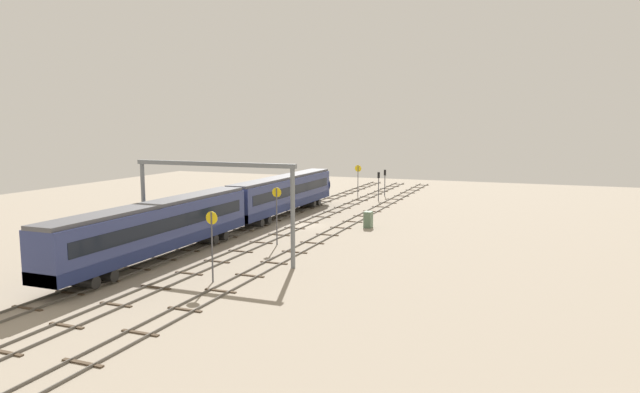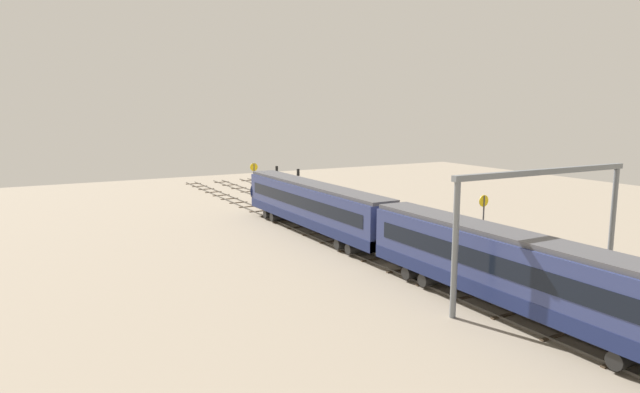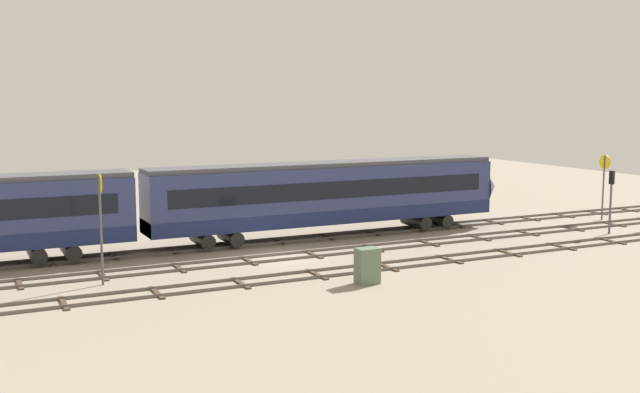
{
  "view_description": "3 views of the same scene",
  "coord_description": "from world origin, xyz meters",
  "px_view_note": "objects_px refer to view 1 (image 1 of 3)",
  "views": [
    {
      "loc": [
        -57.15,
        -24.46,
        11.41
      ],
      "look_at": [
        7.46,
        0.73,
        2.33
      ],
      "focal_mm": 31.53,
      "sensor_mm": 36.0,
      "label": 1
    },
    {
      "loc": [
        -40.41,
        28.88,
        11.91
      ],
      "look_at": [
        6.61,
        3.11,
        3.37
      ],
      "focal_mm": 30.93,
      "sensor_mm": 36.0,
      "label": 2
    },
    {
      "loc": [
        -16.53,
        -38.82,
        9.12
      ],
      "look_at": [
        2.84,
        0.8,
        3.29
      ],
      "focal_mm": 42.27,
      "sensor_mm": 36.0,
      "label": 3
    }
  ],
  "objects_px": {
    "train": "(237,208)",
    "speed_sign_near_foreground": "(277,208)",
    "overhead_gantry": "(214,189)",
    "signal_light_trackside_approach": "(385,179)",
    "speed_sign_far_trackside": "(358,175)",
    "signal_light_trackside_departure": "(379,182)",
    "relay_cabinet": "(368,220)",
    "speed_sign_mid_trackside": "(212,237)"
  },
  "relations": [
    {
      "from": "speed_sign_near_foreground",
      "to": "speed_sign_mid_trackside",
      "type": "bearing_deg",
      "value": -175.13
    },
    {
      "from": "train",
      "to": "speed_sign_far_trackside",
      "type": "relative_size",
      "value": 10.33
    },
    {
      "from": "speed_sign_mid_trackside",
      "to": "overhead_gantry",
      "type": "bearing_deg",
      "value": 30.45
    },
    {
      "from": "speed_sign_mid_trackside",
      "to": "relay_cabinet",
      "type": "relative_size",
      "value": 2.9
    },
    {
      "from": "overhead_gantry",
      "to": "speed_sign_mid_trackside",
      "type": "xyz_separation_m",
      "value": [
        -5.76,
        -3.39,
        -2.67
      ]
    },
    {
      "from": "speed_sign_near_foreground",
      "to": "speed_sign_mid_trackside",
      "type": "relative_size",
      "value": 1.06
    },
    {
      "from": "speed_sign_mid_trackside",
      "to": "speed_sign_far_trackside",
      "type": "distance_m",
      "value": 50.38
    },
    {
      "from": "signal_light_trackside_departure",
      "to": "relay_cabinet",
      "type": "height_order",
      "value": "signal_light_trackside_departure"
    },
    {
      "from": "train",
      "to": "overhead_gantry",
      "type": "xyz_separation_m",
      "value": [
        -11.02,
        -4.17,
        3.38
      ]
    },
    {
      "from": "overhead_gantry",
      "to": "relay_cabinet",
      "type": "xyz_separation_m",
      "value": [
        18.96,
        -7.75,
        -5.15
      ]
    },
    {
      "from": "signal_light_trackside_departure",
      "to": "speed_sign_mid_trackside",
      "type": "bearing_deg",
      "value": -179.54
    },
    {
      "from": "speed_sign_mid_trackside",
      "to": "signal_light_trackside_approach",
      "type": "xyz_separation_m",
      "value": [
        51.68,
        0.88,
        -0.62
      ]
    },
    {
      "from": "speed_sign_far_trackside",
      "to": "relay_cabinet",
      "type": "distance_m",
      "value": 27.14
    },
    {
      "from": "train",
      "to": "speed_sign_near_foreground",
      "type": "xyz_separation_m",
      "value": [
        -3.8,
        -6.45,
        0.85
      ]
    },
    {
      "from": "speed_sign_mid_trackside",
      "to": "speed_sign_far_trackside",
      "type": "height_order",
      "value": "speed_sign_mid_trackside"
    },
    {
      "from": "speed_sign_far_trackside",
      "to": "signal_light_trackside_departure",
      "type": "distance_m",
      "value": 6.03
    },
    {
      "from": "speed_sign_near_foreground",
      "to": "signal_light_trackside_departure",
      "type": "height_order",
      "value": "speed_sign_near_foreground"
    },
    {
      "from": "overhead_gantry",
      "to": "signal_light_trackside_approach",
      "type": "xyz_separation_m",
      "value": [
        45.92,
        -2.51,
        -3.3
      ]
    },
    {
      "from": "speed_sign_far_trackside",
      "to": "relay_cabinet",
      "type": "relative_size",
      "value": 2.74
    },
    {
      "from": "train",
      "to": "speed_sign_mid_trackside",
      "type": "distance_m",
      "value": 18.41
    },
    {
      "from": "signal_light_trackside_departure",
      "to": "relay_cabinet",
      "type": "relative_size",
      "value": 2.39
    },
    {
      "from": "overhead_gantry",
      "to": "speed_sign_near_foreground",
      "type": "relative_size",
      "value": 2.73
    },
    {
      "from": "speed_sign_far_trackside",
      "to": "relay_cabinet",
      "type": "xyz_separation_m",
      "value": [
        -25.42,
        -9.19,
        -2.4
      ]
    },
    {
      "from": "train",
      "to": "signal_light_trackside_approach",
      "type": "height_order",
      "value": "train"
    },
    {
      "from": "speed_sign_near_foreground",
      "to": "speed_sign_far_trackside",
      "type": "distance_m",
      "value": 37.36
    },
    {
      "from": "overhead_gantry",
      "to": "signal_light_trackside_departure",
      "type": "distance_m",
      "value": 40.6
    },
    {
      "from": "train",
      "to": "signal_light_trackside_departure",
      "type": "bearing_deg",
      "value": -13.77
    },
    {
      "from": "speed_sign_near_foreground",
      "to": "relay_cabinet",
      "type": "relative_size",
      "value": 3.06
    },
    {
      "from": "relay_cabinet",
      "to": "speed_sign_mid_trackside",
      "type": "bearing_deg",
      "value": 170.0
    },
    {
      "from": "speed_sign_far_trackside",
      "to": "signal_light_trackside_departure",
      "type": "xyz_separation_m",
      "value": [
        -4.03,
        -4.46,
        -0.48
      ]
    },
    {
      "from": "signal_light_trackside_approach",
      "to": "signal_light_trackside_departure",
      "type": "xyz_separation_m",
      "value": [
        -5.57,
        -0.51,
        0.06
      ]
    },
    {
      "from": "speed_sign_mid_trackside",
      "to": "signal_light_trackside_departure",
      "type": "height_order",
      "value": "speed_sign_mid_trackside"
    },
    {
      "from": "signal_light_trackside_approach",
      "to": "signal_light_trackside_departure",
      "type": "relative_size",
      "value": 0.98
    },
    {
      "from": "speed_sign_mid_trackside",
      "to": "signal_light_trackside_departure",
      "type": "distance_m",
      "value": 46.12
    },
    {
      "from": "overhead_gantry",
      "to": "speed_sign_near_foreground",
      "type": "xyz_separation_m",
      "value": [
        7.22,
        -2.28,
        -2.53
      ]
    },
    {
      "from": "overhead_gantry",
      "to": "speed_sign_mid_trackside",
      "type": "height_order",
      "value": "overhead_gantry"
    },
    {
      "from": "speed_sign_mid_trackside",
      "to": "signal_light_trackside_departure",
      "type": "relative_size",
      "value": 1.21
    },
    {
      "from": "speed_sign_near_foreground",
      "to": "relay_cabinet",
      "type": "xyz_separation_m",
      "value": [
        11.75,
        -5.47,
        -2.62
      ]
    },
    {
      "from": "speed_sign_near_foreground",
      "to": "speed_sign_far_trackside",
      "type": "xyz_separation_m",
      "value": [
        37.17,
        3.73,
        -0.22
      ]
    },
    {
      "from": "signal_light_trackside_approach",
      "to": "speed_sign_far_trackside",
      "type": "bearing_deg",
      "value": 111.26
    },
    {
      "from": "signal_light_trackside_approach",
      "to": "relay_cabinet",
      "type": "distance_m",
      "value": 27.53
    },
    {
      "from": "signal_light_trackside_approach",
      "to": "signal_light_trackside_departure",
      "type": "distance_m",
      "value": 5.59
    }
  ]
}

